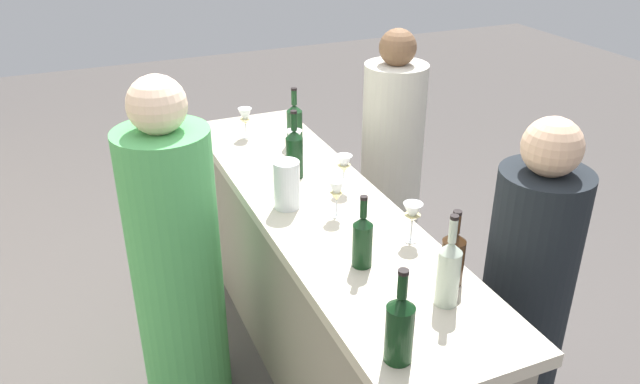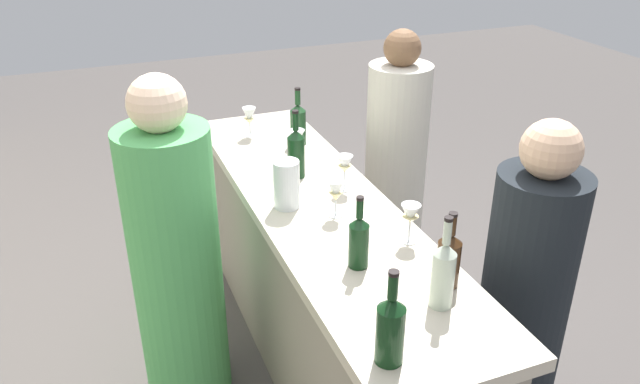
% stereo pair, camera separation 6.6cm
% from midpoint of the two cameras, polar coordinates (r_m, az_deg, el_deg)
% --- Properties ---
extents(ground_plane, '(12.00, 12.00, 0.00)m').
position_cam_midpoint_polar(ground_plane, '(3.24, -0.60, -15.49)').
color(ground_plane, '#4C4744').
extents(bar_counter, '(2.31, 0.57, 0.92)m').
position_cam_midpoint_polar(bar_counter, '(2.95, -0.65, -8.80)').
color(bar_counter, gray).
rests_on(bar_counter, ground).
extents(wine_bottle_leftmost_dark_green, '(0.08, 0.08, 0.31)m').
position_cam_midpoint_polar(wine_bottle_leftmost_dark_green, '(1.84, 6.13, -11.95)').
color(wine_bottle_leftmost_dark_green, black).
rests_on(wine_bottle_leftmost_dark_green, bar_counter).
extents(wine_bottle_second_left_clear_pale, '(0.08, 0.08, 0.33)m').
position_cam_midpoint_polar(wine_bottle_second_left_clear_pale, '(2.07, 10.59, -7.00)').
color(wine_bottle_second_left_clear_pale, '#B7C6B2').
rests_on(wine_bottle_second_left_clear_pale, bar_counter).
extents(wine_bottle_center_amber_brown, '(0.08, 0.08, 0.28)m').
position_cam_midpoint_polar(wine_bottle_center_amber_brown, '(2.19, 11.00, -5.69)').
color(wine_bottle_center_amber_brown, '#331E0F').
rests_on(wine_bottle_center_amber_brown, bar_counter).
extents(wine_bottle_second_right_dark_green, '(0.07, 0.07, 0.28)m').
position_cam_midpoint_polar(wine_bottle_second_right_dark_green, '(2.24, 3.00, -4.32)').
color(wine_bottle_second_right_dark_green, black).
rests_on(wine_bottle_second_right_dark_green, bar_counter).
extents(wine_bottle_rightmost_dark_green, '(0.08, 0.08, 0.32)m').
position_cam_midpoint_polar(wine_bottle_rightmost_dark_green, '(2.89, -2.96, 3.58)').
color(wine_bottle_rightmost_dark_green, black).
rests_on(wine_bottle_rightmost_dark_green, bar_counter).
extents(wine_bottle_far_right_olive_green, '(0.08, 0.08, 0.30)m').
position_cam_midpoint_polar(wine_bottle_far_right_olive_green, '(3.26, -2.88, 6.19)').
color(wine_bottle_far_right_olive_green, '#193D1E').
rests_on(wine_bottle_far_right_olive_green, bar_counter).
extents(wine_glass_near_left, '(0.07, 0.07, 0.16)m').
position_cam_midpoint_polar(wine_glass_near_left, '(2.40, 7.53, -2.02)').
color(wine_glass_near_left, white).
rests_on(wine_glass_near_left, bar_counter).
extents(wine_glass_near_center, '(0.07, 0.07, 0.16)m').
position_cam_midpoint_polar(wine_glass_near_center, '(2.77, 1.49, 2.38)').
color(wine_glass_near_center, white).
rests_on(wine_glass_near_center, bar_counter).
extents(wine_glass_near_right, '(0.08, 0.08, 0.15)m').
position_cam_midpoint_polar(wine_glass_near_right, '(3.08, -2.94, 4.78)').
color(wine_glass_near_right, white).
rests_on(wine_glass_near_right, bar_counter).
extents(wine_glass_far_left, '(0.07, 0.07, 0.16)m').
position_cam_midpoint_polar(wine_glass_far_left, '(2.55, 0.76, -0.06)').
color(wine_glass_far_left, white).
rests_on(wine_glass_far_left, bar_counter).
extents(wine_glass_far_center, '(0.07, 0.07, 0.16)m').
position_cam_midpoint_polar(wine_glass_far_center, '(3.38, -7.29, 6.60)').
color(wine_glass_far_center, white).
rests_on(wine_glass_far_center, bar_counter).
extents(water_pitcher, '(0.11, 0.11, 0.21)m').
position_cam_midpoint_polar(water_pitcher, '(2.63, -3.72, 0.66)').
color(water_pitcher, silver).
rests_on(water_pitcher, bar_counter).
extents(person_left_guest, '(0.43, 0.43, 1.49)m').
position_cam_midpoint_polar(person_left_guest, '(3.53, 5.85, 1.66)').
color(person_left_guest, beige).
rests_on(person_left_guest, ground).
extents(person_center_guest, '(0.35, 0.35, 1.45)m').
position_cam_midpoint_polar(person_center_guest, '(2.63, 17.14, -9.77)').
color(person_center_guest, black).
rests_on(person_center_guest, ground).
extents(person_right_guest, '(0.39, 0.39, 1.52)m').
position_cam_midpoint_polar(person_right_guest, '(2.78, -13.46, -6.35)').
color(person_right_guest, '#4CA559').
rests_on(person_right_guest, ground).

